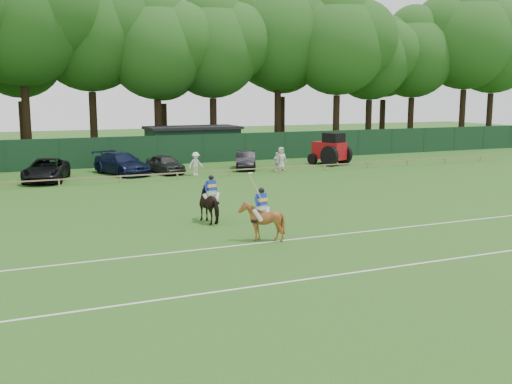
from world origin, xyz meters
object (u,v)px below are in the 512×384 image
horse_dark (211,204)px  hatch_grey (165,164)px  spectator_left (196,164)px  horse_chestnut (262,221)px  estate_black (245,160)px  spectator_right (281,159)px  spectator_mid (277,162)px  utility_shed (193,143)px  sedan_navy (122,164)px  suv_black (46,170)px  tractor (331,150)px

horse_dark → hatch_grey: (2.62, 17.91, -0.14)m
hatch_grey → spectator_left: 2.70m
horse_chestnut → hatch_grey: 22.26m
estate_black → spectator_right: 2.95m
horse_dark → spectator_mid: size_ratio=1.33×
horse_dark → utility_shed: size_ratio=0.24×
sedan_navy → utility_shed: utility_shed is taller
suv_black → utility_shed: utility_shed is taller
spectator_left → spectator_mid: (6.43, -0.45, -0.10)m
sedan_navy → spectator_left: 5.64m
tractor → estate_black: bearing=158.2°
spectator_left → spectator_right: bearing=-8.0°
horse_dark → spectator_left: 16.48m
horse_dark → spectator_left: size_ratio=1.16×
estate_black → tractor: 7.85m
sedan_navy → utility_shed: 11.18m
suv_black → hatch_grey: 8.67m
sedan_navy → utility_shed: size_ratio=0.67×
suv_black → estate_black: bearing=17.1°
utility_shed → horse_chestnut: bearing=-102.6°
spectator_mid → tractor: (6.21, 2.27, 0.52)m
suv_black → utility_shed: (13.54, 9.14, 0.76)m
sedan_navy → spectator_right: size_ratio=3.06×
spectator_mid → utility_shed: 11.44m
horse_chestnut → horse_dark: bearing=-99.8°
spectator_left → spectator_mid: bearing=-13.0°
hatch_grey → utility_shed: 9.80m
sedan_navy → hatch_grey: (3.15, -0.73, -0.11)m
hatch_grey → spectator_mid: 8.56m
sedan_navy → estate_black: 9.76m
estate_black → spectator_mid: spectator_mid is taller
hatch_grey → spectator_right: 9.08m
tractor → horse_chestnut: bearing=-147.5°
utility_shed → tractor: 12.87m
hatch_grey → spectator_mid: (8.20, -2.48, 0.04)m
horse_chestnut → spectator_right: (10.82, 20.26, 0.09)m
sedan_navy → estate_black: sedan_navy is taller
horse_dark → tractor: (17.03, 17.70, 0.43)m
suv_black → sedan_navy: size_ratio=0.99×
hatch_grey → spectator_mid: bearing=-28.1°
spectator_right → horse_dark: bearing=-127.2°
horse_chestnut → hatch_grey: (1.94, 22.17, -0.12)m
horse_chestnut → spectator_left: 20.48m
suv_black → spectator_right: spectator_right is taller
hatch_grey → tractor: bearing=-12.1°
utility_shed → spectator_mid: bearing=-73.2°
suv_black → spectator_mid: 16.94m
spectator_mid → tractor: tractor is taller
spectator_left → spectator_right: 7.11m
sedan_navy → tractor: 17.59m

